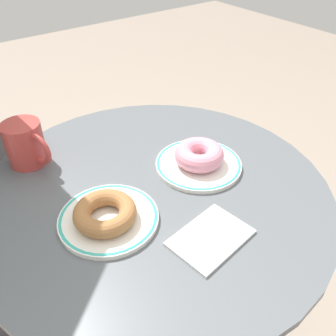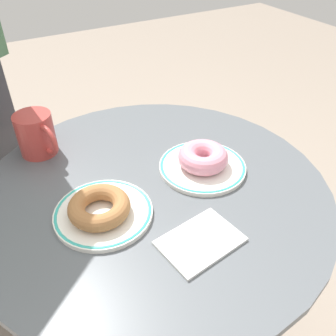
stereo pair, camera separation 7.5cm
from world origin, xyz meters
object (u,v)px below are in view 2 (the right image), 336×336
(plate_right, at_px, (202,166))
(coffee_mug, at_px, (37,134))
(plate_left, at_px, (103,213))
(paper_napkin, at_px, (199,242))
(donut_cinnamon, at_px, (99,207))
(donut_pink_frosted, at_px, (203,157))
(cafe_table, at_px, (156,244))

(plate_right, bearing_deg, coffee_mug, 140.79)
(coffee_mug, bearing_deg, plate_right, -39.21)
(plate_left, height_order, paper_napkin, plate_left)
(plate_left, relative_size, paper_napkin, 1.34)
(donut_cinnamon, distance_m, paper_napkin, 0.20)
(coffee_mug, bearing_deg, donut_pink_frosted, -39.21)
(donut_cinnamon, height_order, donut_pink_frosted, donut_pink_frosted)
(donut_cinnamon, distance_m, coffee_mug, 0.29)
(donut_cinnamon, relative_size, coffee_mug, 0.92)
(plate_left, xyz_separation_m, plate_right, (0.25, 0.03, 0.00))
(donut_pink_frosted, distance_m, coffee_mug, 0.39)
(paper_napkin, bearing_deg, plate_left, 129.21)
(donut_cinnamon, height_order, paper_napkin, donut_cinnamon)
(donut_cinnamon, bearing_deg, coffee_mug, 99.05)
(plate_left, bearing_deg, cafe_table, 12.52)
(cafe_table, height_order, coffee_mug, coffee_mug)
(paper_napkin, bearing_deg, donut_pink_frosted, 54.70)
(donut_pink_frosted, xyz_separation_m, coffee_mug, (-0.31, 0.25, 0.02))
(paper_napkin, height_order, coffee_mug, coffee_mug)
(plate_right, height_order, paper_napkin, plate_right)
(donut_cinnamon, bearing_deg, paper_napkin, -48.36)
(plate_right, distance_m, donut_pink_frosted, 0.03)
(paper_napkin, bearing_deg, cafe_table, 89.45)
(plate_left, xyz_separation_m, donut_pink_frosted, (0.25, 0.03, 0.03))
(plate_left, xyz_separation_m, donut_cinnamon, (-0.01, -0.00, 0.02))
(cafe_table, xyz_separation_m, donut_cinnamon, (-0.13, -0.03, 0.22))
(coffee_mug, bearing_deg, plate_left, -79.29)
(cafe_table, height_order, paper_napkin, paper_napkin)
(cafe_table, relative_size, plate_left, 3.91)
(cafe_table, distance_m, paper_napkin, 0.26)
(plate_right, distance_m, paper_napkin, 0.22)
(donut_cinnamon, bearing_deg, plate_right, 7.06)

